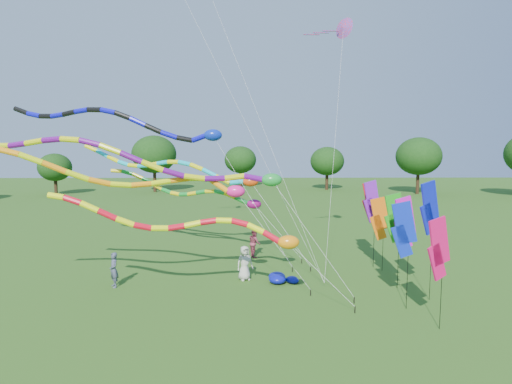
{
  "coord_description": "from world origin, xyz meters",
  "views": [
    {
      "loc": [
        -1.22,
        -16.73,
        7.11
      ],
      "look_at": [
        -0.92,
        4.79,
        4.8
      ],
      "focal_mm": 30.0,
      "sensor_mm": 36.0,
      "label": 1
    }
  ],
  "objects_px": {
    "person_c": "(255,243)",
    "tube_kite_red": "(203,227)",
    "person_a": "(245,263)",
    "tube_kite_orange": "(129,176)",
    "person_b": "(114,270)",
    "blue_nylon_heap": "(284,278)"
  },
  "relations": [
    {
      "from": "blue_nylon_heap",
      "to": "person_c",
      "type": "relative_size",
      "value": 0.78
    },
    {
      "from": "person_a",
      "to": "person_b",
      "type": "relative_size",
      "value": 1.04
    },
    {
      "from": "tube_kite_orange",
      "to": "blue_nylon_heap",
      "type": "height_order",
      "value": "tube_kite_orange"
    },
    {
      "from": "person_b",
      "to": "person_c",
      "type": "height_order",
      "value": "person_c"
    },
    {
      "from": "tube_kite_red",
      "to": "blue_nylon_heap",
      "type": "xyz_separation_m",
      "value": [
        3.82,
        3.49,
        -3.43
      ]
    },
    {
      "from": "tube_kite_red",
      "to": "blue_nylon_heap",
      "type": "bearing_deg",
      "value": 48.27
    },
    {
      "from": "person_a",
      "to": "tube_kite_orange",
      "type": "bearing_deg",
      "value": -169.27
    },
    {
      "from": "person_a",
      "to": "person_b",
      "type": "distance_m",
      "value": 6.69
    },
    {
      "from": "person_a",
      "to": "person_c",
      "type": "distance_m",
      "value": 4.8
    },
    {
      "from": "blue_nylon_heap",
      "to": "person_b",
      "type": "distance_m",
      "value": 8.71
    },
    {
      "from": "tube_kite_orange",
      "to": "person_b",
      "type": "distance_m",
      "value": 5.81
    },
    {
      "from": "person_b",
      "to": "blue_nylon_heap",
      "type": "bearing_deg",
      "value": 60.58
    },
    {
      "from": "blue_nylon_heap",
      "to": "person_c",
      "type": "bearing_deg",
      "value": 105.8
    },
    {
      "from": "tube_kite_orange",
      "to": "person_c",
      "type": "bearing_deg",
      "value": 48.76
    },
    {
      "from": "tube_kite_orange",
      "to": "person_c",
      "type": "distance_m",
      "value": 11.2
    },
    {
      "from": "blue_nylon_heap",
      "to": "person_a",
      "type": "xyz_separation_m",
      "value": [
        -2.06,
        0.46,
        0.71
      ]
    },
    {
      "from": "person_a",
      "to": "person_b",
      "type": "xyz_separation_m",
      "value": [
        -6.6,
        -1.07,
        -0.03
      ]
    },
    {
      "from": "tube_kite_red",
      "to": "person_c",
      "type": "xyz_separation_m",
      "value": [
        2.34,
        8.71,
        -2.72
      ]
    },
    {
      "from": "tube_kite_orange",
      "to": "person_c",
      "type": "relative_size",
      "value": 8.31
    },
    {
      "from": "tube_kite_red",
      "to": "person_b",
      "type": "height_order",
      "value": "tube_kite_red"
    },
    {
      "from": "person_c",
      "to": "tube_kite_red",
      "type": "bearing_deg",
      "value": 149.72
    },
    {
      "from": "person_a",
      "to": "tube_kite_red",
      "type": "bearing_deg",
      "value": -139.78
    }
  ]
}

